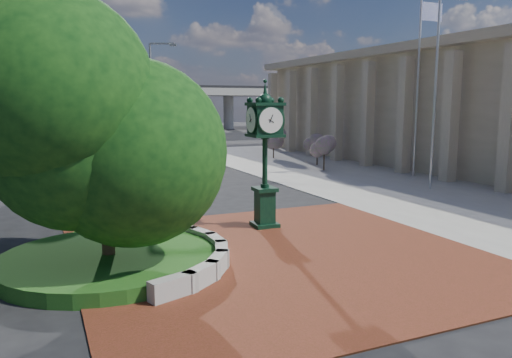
% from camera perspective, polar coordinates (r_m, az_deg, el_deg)
% --- Properties ---
extents(ground, '(200.00, 200.00, 0.00)m').
position_cam_1_polar(ground, '(16.37, 1.37, -7.76)').
color(ground, black).
rests_on(ground, ground).
extents(plaza, '(12.00, 12.00, 0.04)m').
position_cam_1_polar(plaza, '(15.50, 2.96, -8.64)').
color(plaza, '#5E2C16').
rests_on(plaza, ground).
extents(sidewalk, '(20.00, 50.00, 0.04)m').
position_cam_1_polar(sidewalk, '(33.49, 19.18, 0.28)').
color(sidewalk, '#9E9B93').
rests_on(sidewalk, ground).
extents(planter_wall, '(2.96, 6.77, 0.54)m').
position_cam_1_polar(planter_wall, '(15.39, -7.88, -7.88)').
color(planter_wall, '#9E9B93').
rests_on(planter_wall, ground).
extents(grass_bed, '(6.10, 6.10, 0.40)m').
position_cam_1_polar(grass_bed, '(14.98, -16.44, -8.90)').
color(grass_bed, '#134012').
rests_on(grass_bed, ground).
extents(civic_building, '(17.35, 44.00, 8.60)m').
position_cam_1_polar(civic_building, '(40.05, 25.60, 7.40)').
color(civic_building, tan).
rests_on(civic_building, ground).
extents(overpass, '(90.00, 12.00, 7.50)m').
position_cam_1_polar(overpass, '(84.48, -19.64, 9.47)').
color(overpass, '#9E9B93').
rests_on(overpass, ground).
extents(tree_planter, '(5.20, 5.20, 6.33)m').
position_cam_1_polar(tree_planter, '(14.34, -17.05, 4.67)').
color(tree_planter, '#38281C').
rests_on(tree_planter, ground).
extents(tree_street, '(4.40, 4.40, 5.45)m').
position_cam_1_polar(tree_street, '(32.35, -19.08, 5.73)').
color(tree_street, '#38281C').
rests_on(tree_street, ground).
extents(post_clock, '(1.17, 1.17, 5.39)m').
position_cam_1_polar(post_clock, '(18.39, 1.03, 3.46)').
color(post_clock, black).
rests_on(post_clock, ground).
extents(parked_car, '(2.23, 4.73, 1.57)m').
position_cam_1_polar(parked_car, '(52.85, -14.32, 4.23)').
color(parked_car, '#510B17').
rests_on(parked_car, ground).
extents(flagpole_a, '(1.77, 0.43, 11.47)m').
position_cam_1_polar(flagpole_a, '(28.31, 19.86, 10.69)').
color(flagpole_a, silver).
rests_on(flagpole_a, ground).
extents(flagpole_b, '(1.73, 0.20, 11.05)m').
position_cam_1_polar(flagpole_b, '(32.76, 17.98, 10.06)').
color(flagpole_b, silver).
rests_on(flagpole_b, ground).
extents(street_lamp_near, '(1.91, 0.90, 8.93)m').
position_cam_1_polar(street_lamp_near, '(37.70, -11.55, 9.42)').
color(street_lamp_near, slate).
rests_on(street_lamp_near, ground).
extents(street_lamp_far, '(1.81, 0.53, 8.14)m').
position_cam_1_polar(street_lamp_far, '(59.80, -17.67, 8.41)').
color(street_lamp_far, slate).
rests_on(street_lamp_far, ground).
extents(shrub_near, '(1.20, 1.20, 2.20)m').
position_cam_1_polar(shrub_near, '(34.59, 7.81, 3.55)').
color(shrub_near, '#38281C').
rests_on(shrub_near, ground).
extents(shrub_mid, '(1.20, 1.20, 2.20)m').
position_cam_1_polar(shrub_mid, '(37.52, 7.03, 3.96)').
color(shrub_mid, '#38281C').
rests_on(shrub_mid, ground).
extents(shrub_far, '(1.20, 1.20, 2.20)m').
position_cam_1_polar(shrub_far, '(42.07, 2.02, 4.53)').
color(shrub_far, '#38281C').
rests_on(shrub_far, ground).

